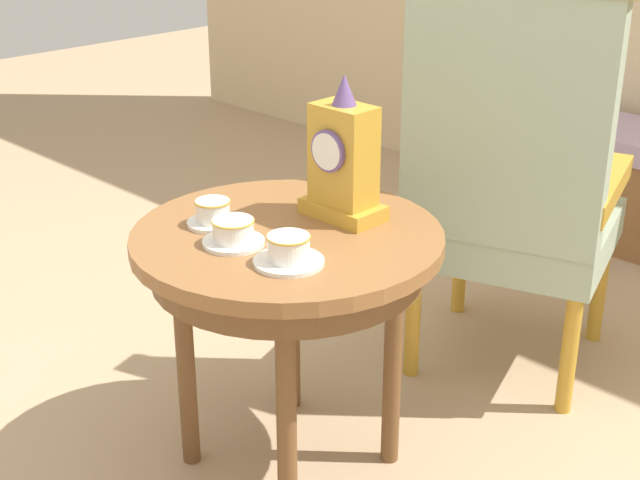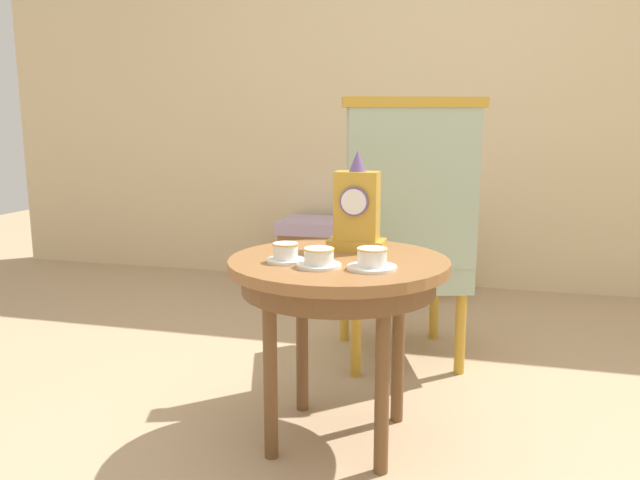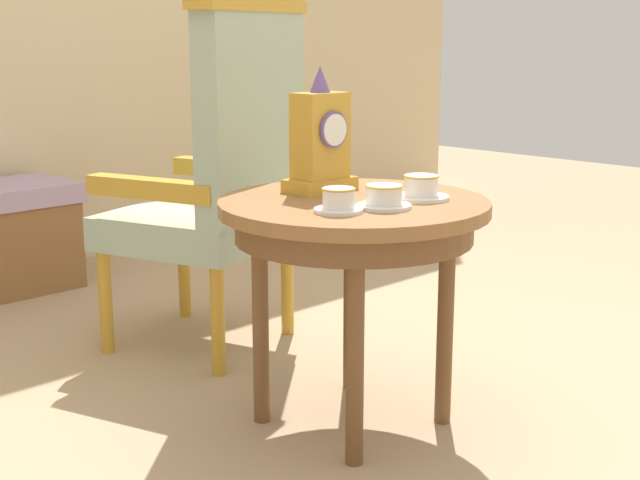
{
  "view_description": "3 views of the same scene",
  "coord_description": "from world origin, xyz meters",
  "px_view_note": "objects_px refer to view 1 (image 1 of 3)",
  "views": [
    {
      "loc": [
        1.31,
        -1.23,
        1.4
      ],
      "look_at": [
        0.02,
        0.08,
        0.61
      ],
      "focal_mm": 51.25,
      "sensor_mm": 36.0,
      "label": 1
    },
    {
      "loc": [
        0.38,
        -1.84,
        1.04
      ],
      "look_at": [
        -0.12,
        0.05,
        0.68
      ],
      "focal_mm": 35.17,
      "sensor_mm": 36.0,
      "label": 2
    },
    {
      "loc": [
        -1.71,
        -1.51,
        1.03
      ],
      "look_at": [
        -0.11,
        0.14,
        0.5
      ],
      "focal_mm": 50.21,
      "sensor_mm": 36.0,
      "label": 3
    }
  ],
  "objects_px": {
    "side_table": "(288,262)",
    "armchair": "(512,180)",
    "teacup_left": "(213,214)",
    "teacup_right": "(233,233)",
    "mantel_clock": "(343,162)",
    "window_bench": "(580,172)",
    "teacup_center": "(289,251)"
  },
  "relations": [
    {
      "from": "teacup_left",
      "to": "teacup_center",
      "type": "relative_size",
      "value": 0.81
    },
    {
      "from": "teacup_center",
      "to": "mantel_clock",
      "type": "bearing_deg",
      "value": 110.54
    },
    {
      "from": "teacup_left",
      "to": "window_bench",
      "type": "relative_size",
      "value": 0.12
    },
    {
      "from": "teacup_center",
      "to": "armchair",
      "type": "xyz_separation_m",
      "value": [
        -0.0,
        0.83,
        -0.05
      ]
    },
    {
      "from": "side_table",
      "to": "mantel_clock",
      "type": "relative_size",
      "value": 2.1
    },
    {
      "from": "side_table",
      "to": "teacup_right",
      "type": "relative_size",
      "value": 5.2
    },
    {
      "from": "teacup_left",
      "to": "window_bench",
      "type": "height_order",
      "value": "teacup_left"
    },
    {
      "from": "teacup_right",
      "to": "armchair",
      "type": "height_order",
      "value": "armchair"
    },
    {
      "from": "teacup_left",
      "to": "armchair",
      "type": "distance_m",
      "value": 0.85
    },
    {
      "from": "window_bench",
      "to": "teacup_right",
      "type": "bearing_deg",
      "value": -82.24
    },
    {
      "from": "side_table",
      "to": "teacup_right",
      "type": "distance_m",
      "value": 0.17
    },
    {
      "from": "side_table",
      "to": "armchair",
      "type": "xyz_separation_m",
      "value": [
        0.12,
        0.71,
        0.05
      ]
    },
    {
      "from": "side_table",
      "to": "window_bench",
      "type": "height_order",
      "value": "side_table"
    },
    {
      "from": "teacup_right",
      "to": "teacup_center",
      "type": "distance_m",
      "value": 0.16
    },
    {
      "from": "side_table",
      "to": "armchair",
      "type": "distance_m",
      "value": 0.72
    },
    {
      "from": "teacup_center",
      "to": "window_bench",
      "type": "xyz_separation_m",
      "value": [
        -0.43,
        2.01,
        -0.42
      ]
    },
    {
      "from": "teacup_right",
      "to": "armchair",
      "type": "xyz_separation_m",
      "value": [
        0.15,
        0.84,
        -0.05
      ]
    },
    {
      "from": "mantel_clock",
      "to": "window_bench",
      "type": "relative_size",
      "value": 0.34
    },
    {
      "from": "teacup_left",
      "to": "teacup_right",
      "type": "bearing_deg",
      "value": -18.93
    },
    {
      "from": "teacup_right",
      "to": "window_bench",
      "type": "bearing_deg",
      "value": 97.76
    },
    {
      "from": "armchair",
      "to": "teacup_right",
      "type": "bearing_deg",
      "value": -100.41
    },
    {
      "from": "teacup_left",
      "to": "teacup_right",
      "type": "height_order",
      "value": "teacup_left"
    },
    {
      "from": "side_table",
      "to": "teacup_center",
      "type": "bearing_deg",
      "value": -42.53
    },
    {
      "from": "teacup_left",
      "to": "armchair",
      "type": "xyz_separation_m",
      "value": [
        0.27,
        0.8,
        -0.05
      ]
    },
    {
      "from": "teacup_center",
      "to": "teacup_left",
      "type": "bearing_deg",
      "value": 174.49
    },
    {
      "from": "mantel_clock",
      "to": "window_bench",
      "type": "xyz_separation_m",
      "value": [
        -0.33,
        1.74,
        -0.53
      ]
    },
    {
      "from": "mantel_clock",
      "to": "window_bench",
      "type": "height_order",
      "value": "mantel_clock"
    },
    {
      "from": "window_bench",
      "to": "armchair",
      "type": "bearing_deg",
      "value": -70.0
    },
    {
      "from": "mantel_clock",
      "to": "teacup_left",
      "type": "bearing_deg",
      "value": -125.9
    },
    {
      "from": "mantel_clock",
      "to": "armchair",
      "type": "xyz_separation_m",
      "value": [
        0.1,
        0.56,
        -0.16
      ]
    },
    {
      "from": "teacup_center",
      "to": "mantel_clock",
      "type": "distance_m",
      "value": 0.31
    },
    {
      "from": "mantel_clock",
      "to": "armchair",
      "type": "relative_size",
      "value": 0.29
    }
  ]
}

